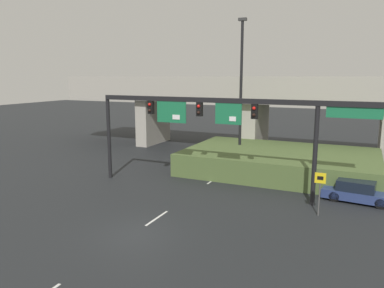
{
  "coord_description": "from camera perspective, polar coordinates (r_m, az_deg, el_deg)",
  "views": [
    {
      "loc": [
        10.13,
        -15.07,
        7.88
      ],
      "look_at": [
        0.0,
        6.9,
        3.46
      ],
      "focal_mm": 35.0,
      "sensor_mm": 36.0,
      "label": 1
    }
  ],
  "objects": [
    {
      "name": "ground_plane",
      "position": [
        19.79,
        -8.63,
        -13.22
      ],
      "size": [
        160.0,
        160.0,
        0.0
      ],
      "primitive_type": "plane",
      "color": "black"
    },
    {
      "name": "lane_markings",
      "position": [
        28.88,
        3.26,
        -5.48
      ],
      "size": [
        0.14,
        36.89,
        0.01
      ],
      "color": "silver",
      "rests_on": "ground"
    },
    {
      "name": "signal_gantry",
      "position": [
        24.97,
        3.63,
        4.44
      ],
      "size": [
        19.03,
        0.44,
        6.44
      ],
      "color": "black",
      "rests_on": "ground"
    },
    {
      "name": "speed_limit_sign",
      "position": [
        22.35,
        18.89,
        -6.29
      ],
      "size": [
        0.6,
        0.11,
        2.6
      ],
      "color": "#4C4C4C",
      "rests_on": "ground"
    },
    {
      "name": "highway_light_pole_near",
      "position": [
        33.22,
        7.47,
        8.27
      ],
      "size": [
        0.7,
        0.36,
        12.69
      ],
      "color": "black",
      "rests_on": "ground"
    },
    {
      "name": "overpass_bridge",
      "position": [
        39.16,
        9.78,
        6.68
      ],
      "size": [
        43.41,
        7.03,
        7.83
      ],
      "color": "#A39E93",
      "rests_on": "ground"
    },
    {
      "name": "grass_embankment",
      "position": [
        31.69,
        13.22,
        -2.65
      ],
      "size": [
        15.16,
        9.81,
        1.79
      ],
      "color": "#4C6033",
      "rests_on": "ground"
    },
    {
      "name": "parked_sedan_near_right",
      "position": [
        26.17,
        23.96,
        -6.61
      ],
      "size": [
        4.47,
        2.35,
        1.38
      ],
      "rotation": [
        0.0,
        0.0,
        -0.11
      ],
      "color": "navy",
      "rests_on": "ground"
    }
  ]
}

